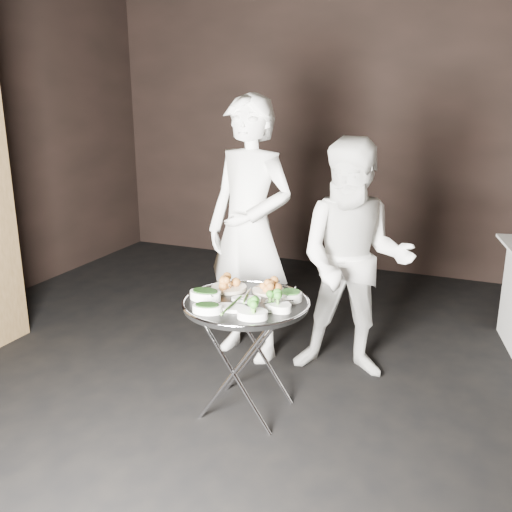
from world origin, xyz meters
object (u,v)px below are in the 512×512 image
at_px(waiter_right, 354,261).
at_px(waiter_left, 250,231).
at_px(tray_stand, 246,352).
at_px(serving_tray, 246,303).

bearing_deg(waiter_right, waiter_left, 170.09).
relative_size(tray_stand, waiter_left, 0.37).
height_order(serving_tray, waiter_left, waiter_left).
distance_m(waiter_left, waiter_right, 0.77).
bearing_deg(waiter_left, tray_stand, -54.66).
bearing_deg(serving_tray, waiter_left, 112.00).
distance_m(tray_stand, serving_tray, 0.31).
xyz_separation_m(serving_tray, waiter_right, (0.45, 0.74, 0.10)).
bearing_deg(tray_stand, waiter_right, 58.40).
height_order(serving_tray, waiter_right, waiter_right).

